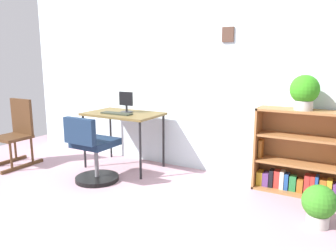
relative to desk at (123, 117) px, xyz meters
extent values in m
plane|color=#AF8A98|center=(0.62, -1.69, -0.68)|extent=(6.24, 6.24, 0.00)
cube|color=silver|center=(0.62, 0.46, 0.52)|extent=(5.20, 0.10, 2.41)
cube|color=#4A3226|center=(1.27, 0.39, 1.04)|extent=(0.14, 0.02, 0.17)
cube|color=brown|center=(0.00, 0.00, 0.05)|extent=(0.99, 0.63, 0.03)
cylinder|color=black|center=(-0.45, -0.28, -0.33)|extent=(0.03, 0.03, 0.72)
cylinder|color=black|center=(0.45, -0.28, -0.33)|extent=(0.03, 0.03, 0.72)
cylinder|color=black|center=(-0.45, 0.28, -0.33)|extent=(0.03, 0.03, 0.72)
cylinder|color=black|center=(0.45, 0.28, -0.33)|extent=(0.03, 0.03, 0.72)
cylinder|color=#262628|center=(0.01, 0.06, 0.07)|extent=(0.17, 0.17, 0.01)
cylinder|color=#262628|center=(0.01, 0.06, 0.11)|extent=(0.03, 0.03, 0.08)
cube|color=black|center=(0.01, 0.05, 0.24)|extent=(0.21, 0.02, 0.18)
cube|color=#2E3326|center=(-0.01, -0.12, 0.07)|extent=(0.43, 0.13, 0.02)
cylinder|color=black|center=(0.02, -0.57, -0.66)|extent=(0.52, 0.52, 0.05)
cylinder|color=slate|center=(0.02, -0.57, -0.45)|extent=(0.05, 0.05, 0.38)
cube|color=#182A44|center=(0.02, -0.57, -0.22)|extent=(0.44, 0.44, 0.08)
cube|color=#182A44|center=(0.02, -0.82, -0.03)|extent=(0.42, 0.07, 0.29)
cube|color=#492D19|center=(-1.53, -0.71, -0.66)|extent=(0.04, 0.64, 0.04)
cube|color=#492D19|center=(-1.17, -0.71, -0.66)|extent=(0.04, 0.64, 0.04)
cylinder|color=#492D19|center=(-1.17, -0.87, -0.47)|extent=(0.03, 0.03, 0.34)
cylinder|color=#492D19|center=(-1.53, -0.55, -0.47)|extent=(0.03, 0.03, 0.34)
cylinder|color=#492D19|center=(-1.17, -0.55, -0.47)|extent=(0.03, 0.03, 0.34)
cube|color=#492D19|center=(-1.35, -0.71, -0.28)|extent=(0.42, 0.40, 0.04)
cube|color=#492D19|center=(-1.35, -0.53, -0.02)|extent=(0.40, 0.04, 0.49)
cube|color=#9A6538|center=(1.73, 0.23, -0.23)|extent=(0.02, 0.30, 0.92)
cube|color=#9A6538|center=(2.18, 0.23, 0.22)|extent=(0.94, 0.30, 0.02)
cube|color=#9A6538|center=(2.18, 0.23, -0.67)|extent=(0.94, 0.30, 0.02)
cube|color=#9A6538|center=(2.18, 0.36, -0.23)|extent=(0.94, 0.02, 0.92)
cube|color=#9A6538|center=(2.18, 0.23, -0.35)|extent=(0.89, 0.28, 0.02)
cube|color=#9A6538|center=(2.18, 0.23, -0.06)|extent=(0.89, 0.28, 0.02)
cube|color=#B79323|center=(1.78, 0.22, -0.58)|extent=(0.06, 0.13, 0.16)
cube|color=#593372|center=(1.85, 0.22, -0.58)|extent=(0.07, 0.12, 0.15)
cube|color=black|center=(1.91, 0.22, -0.56)|extent=(0.04, 0.12, 0.20)
cube|color=#B22D28|center=(1.96, 0.22, -0.56)|extent=(0.06, 0.09, 0.20)
cube|color=beige|center=(2.02, 0.22, -0.56)|extent=(0.04, 0.11, 0.20)
cube|color=#1E478C|center=(2.07, 0.22, -0.57)|extent=(0.04, 0.11, 0.18)
cube|color=#237238|center=(2.14, 0.22, -0.58)|extent=(0.07, 0.10, 0.17)
cube|color=#99591E|center=(2.21, 0.22, -0.59)|extent=(0.06, 0.11, 0.14)
cube|color=#B22D28|center=(2.28, 0.22, -0.56)|extent=(0.05, 0.10, 0.21)
cube|color=#B22D28|center=(2.33, 0.22, -0.56)|extent=(0.05, 0.12, 0.21)
cube|color=#1E478C|center=(2.38, 0.22, -0.56)|extent=(0.03, 0.11, 0.21)
cube|color=#99591E|center=(2.44, 0.22, -0.57)|extent=(0.07, 0.10, 0.18)
cube|color=#B79323|center=(2.50, 0.22, -0.57)|extent=(0.05, 0.12, 0.19)
cube|color=#593372|center=(2.55, 0.22, -0.58)|extent=(0.04, 0.11, 0.16)
cube|color=#99591E|center=(1.77, 0.22, -0.24)|extent=(0.04, 0.10, 0.21)
cylinder|color=#B7B2A8|center=(2.18, 0.21, 0.28)|extent=(0.19, 0.19, 0.10)
sphere|color=#318B1A|center=(2.18, 0.21, 0.45)|extent=(0.29, 0.29, 0.29)
cylinder|color=#B7B2A8|center=(2.46, -0.47, -0.63)|extent=(0.19, 0.19, 0.11)
sphere|color=#337F20|center=(2.46, -0.47, -0.45)|extent=(0.29, 0.29, 0.29)
camera|label=1|loc=(2.63, -3.43, 0.76)|focal=35.24mm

